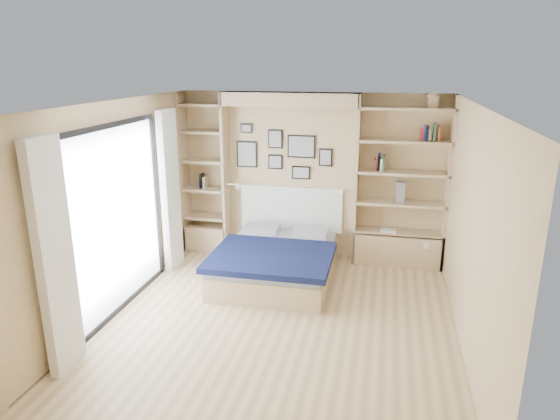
# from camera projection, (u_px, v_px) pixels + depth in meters

# --- Properties ---
(ground) EXTENTS (4.50, 4.50, 0.00)m
(ground) POSITION_uv_depth(u_px,v_px,m) (280.00, 321.00, 5.84)
(ground) COLOR tan
(ground) RESTS_ON ground
(room_shell) EXTENTS (4.50, 4.50, 4.50)m
(room_shell) POSITION_uv_depth(u_px,v_px,m) (276.00, 198.00, 7.03)
(room_shell) COLOR tan
(room_shell) RESTS_ON ground
(bed) EXTENTS (1.59, 2.04, 1.07)m
(bed) POSITION_uv_depth(u_px,v_px,m) (277.00, 260.00, 6.94)
(bed) COLOR tan
(bed) RESTS_ON ground
(photo_gallery) EXTENTS (1.48, 0.02, 0.82)m
(photo_gallery) POSITION_uv_depth(u_px,v_px,m) (282.00, 152.00, 7.55)
(photo_gallery) COLOR black
(photo_gallery) RESTS_ON ground
(reading_lamps) EXTENTS (1.92, 0.12, 0.15)m
(reading_lamps) POSITION_uv_depth(u_px,v_px,m) (288.00, 188.00, 7.46)
(reading_lamps) COLOR silver
(reading_lamps) RESTS_ON ground
(shelf_decor) EXTENTS (3.53, 0.23, 2.03)m
(shelf_decor) POSITION_uv_depth(u_px,v_px,m) (387.00, 152.00, 7.07)
(shelf_decor) COLOR #A51E1E
(shelf_decor) RESTS_ON ground
(deck) EXTENTS (3.20, 4.00, 0.05)m
(deck) POSITION_uv_depth(u_px,v_px,m) (13.00, 293.00, 6.57)
(deck) COLOR brown
(deck) RESTS_ON ground
(deck_chair) EXTENTS (0.51, 0.74, 0.69)m
(deck_chair) POSITION_uv_depth(u_px,v_px,m) (63.00, 269.00, 6.48)
(deck_chair) COLOR tan
(deck_chair) RESTS_ON ground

